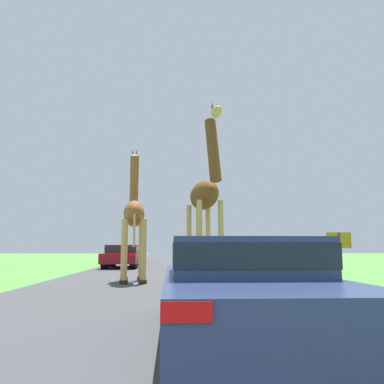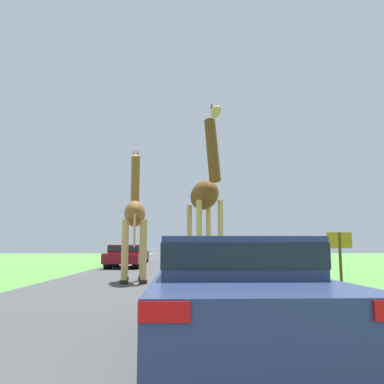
{
  "view_description": "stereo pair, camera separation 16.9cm",
  "coord_description": "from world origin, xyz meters",
  "px_view_note": "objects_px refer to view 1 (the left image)",
  "views": [
    {
      "loc": [
        0.49,
        0.92,
        1.07
      ],
      "look_at": [
        1.08,
        12.62,
        2.68
      ],
      "focal_mm": 38.0,
      "sensor_mm": 36.0,
      "label": 1
    },
    {
      "loc": [
        0.66,
        0.91,
        1.07
      ],
      "look_at": [
        1.08,
        12.62,
        2.68
      ],
      "focal_mm": 38.0,
      "sensor_mm": 36.0,
      "label": 2
    }
  ],
  "objects_px": {
    "car_lead_maroon": "(240,284)",
    "giraffe_near_road": "(205,196)",
    "sign_post": "(339,249)",
    "giraffe_companion": "(134,217)",
    "car_queue_left": "(123,255)",
    "car_queue_right": "(130,253)"
  },
  "relations": [
    {
      "from": "giraffe_near_road",
      "to": "car_queue_right",
      "type": "height_order",
      "value": "giraffe_near_road"
    },
    {
      "from": "giraffe_companion",
      "to": "car_queue_left",
      "type": "bearing_deg",
      "value": 92.56
    },
    {
      "from": "giraffe_near_road",
      "to": "car_lead_maroon",
      "type": "distance_m",
      "value": 7.01
    },
    {
      "from": "giraffe_companion",
      "to": "car_lead_maroon",
      "type": "xyz_separation_m",
      "value": [
        2.02,
        -8.39,
        -1.42
      ]
    },
    {
      "from": "car_lead_maroon",
      "to": "sign_post",
      "type": "height_order",
      "value": "sign_post"
    },
    {
      "from": "sign_post",
      "to": "car_queue_left",
      "type": "bearing_deg",
      "value": 123.13
    },
    {
      "from": "car_queue_right",
      "to": "sign_post",
      "type": "bearing_deg",
      "value": -67.3
    },
    {
      "from": "car_queue_right",
      "to": "sign_post",
      "type": "xyz_separation_m",
      "value": [
        7.63,
        -18.24,
        0.37
      ]
    },
    {
      "from": "sign_post",
      "to": "car_queue_right",
      "type": "bearing_deg",
      "value": 112.7
    },
    {
      "from": "car_lead_maroon",
      "to": "car_queue_right",
      "type": "xyz_separation_m",
      "value": [
        -3.74,
        24.67,
        0.03
      ]
    },
    {
      "from": "car_queue_right",
      "to": "car_queue_left",
      "type": "xyz_separation_m",
      "value": [
        0.29,
        -7.0,
        -0.01
      ]
    },
    {
      "from": "car_lead_maroon",
      "to": "giraffe_near_road",
      "type": "bearing_deg",
      "value": 88.64
    },
    {
      "from": "giraffe_companion",
      "to": "car_queue_right",
      "type": "height_order",
      "value": "giraffe_companion"
    },
    {
      "from": "car_lead_maroon",
      "to": "car_queue_left",
      "type": "relative_size",
      "value": 1.02
    },
    {
      "from": "giraffe_companion",
      "to": "sign_post",
      "type": "distance_m",
      "value": 6.31
    },
    {
      "from": "giraffe_companion",
      "to": "sign_post",
      "type": "height_order",
      "value": "giraffe_companion"
    },
    {
      "from": "giraffe_companion",
      "to": "car_queue_right",
      "type": "xyz_separation_m",
      "value": [
        -1.72,
        16.28,
        -1.39
      ]
    },
    {
      "from": "giraffe_companion",
      "to": "car_queue_right",
      "type": "bearing_deg",
      "value": 89.85
    },
    {
      "from": "giraffe_near_road",
      "to": "car_queue_left",
      "type": "height_order",
      "value": "giraffe_near_road"
    },
    {
      "from": "car_queue_right",
      "to": "sign_post",
      "type": "height_order",
      "value": "sign_post"
    },
    {
      "from": "car_queue_left",
      "to": "sign_post",
      "type": "relative_size",
      "value": 3.06
    },
    {
      "from": "car_lead_maroon",
      "to": "car_queue_right",
      "type": "height_order",
      "value": "car_queue_right"
    }
  ]
}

